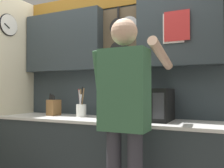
{
  "coord_description": "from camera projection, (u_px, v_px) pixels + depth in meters",
  "views": [
    {
      "loc": [
        1.25,
        -2.39,
        1.18
      ],
      "look_at": [
        0.03,
        0.19,
        1.26
      ],
      "focal_mm": 40.0,
      "sensor_mm": 36.0,
      "label": 1
    }
  ],
  "objects": [
    {
      "name": "base_cabinet_counter",
      "position": [
        102.0,
        160.0,
        2.67
      ],
      "size": [
        2.44,
        0.61,
        0.88
      ],
      "color": "#2D383D",
      "rests_on": "ground_plane"
    },
    {
      "name": "back_wall_unit",
      "position": [
        112.0,
        65.0,
        2.94
      ],
      "size": [
        3.01,
        0.23,
        2.38
      ],
      "color": "#2D383D",
      "rests_on": "ground_plane"
    },
    {
      "name": "microwave",
      "position": [
        147.0,
        104.0,
        2.52
      ],
      "size": [
        0.49,
        0.39,
        0.32
      ],
      "color": "black",
      "rests_on": "base_cabinet_counter"
    },
    {
      "name": "knife_block",
      "position": [
        54.0,
        107.0,
        3.02
      ],
      "size": [
        0.12,
        0.16,
        0.27
      ],
      "color": "brown",
      "rests_on": "base_cabinet_counter"
    },
    {
      "name": "utensil_crock",
      "position": [
        81.0,
        109.0,
        2.86
      ],
      "size": [
        0.12,
        0.12,
        0.34
      ],
      "color": "white",
      "rests_on": "base_cabinet_counter"
    },
    {
      "name": "person",
      "position": [
        125.0,
        107.0,
        1.98
      ],
      "size": [
        0.54,
        0.68,
        1.75
      ],
      "color": "#383842",
      "rests_on": "ground_plane"
    }
  ]
}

